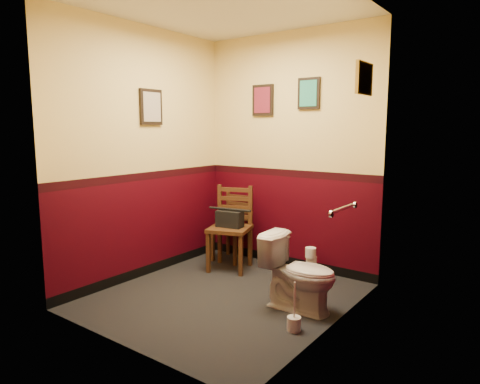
# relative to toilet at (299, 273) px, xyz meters

# --- Properties ---
(floor) EXTENTS (2.20, 2.40, 0.00)m
(floor) POSITION_rel_toilet_xyz_m (-0.72, -0.17, -0.34)
(floor) COLOR black
(floor) RESTS_ON ground
(ceiling) EXTENTS (2.20, 2.40, 0.00)m
(ceiling) POSITION_rel_toilet_xyz_m (-0.72, -0.17, 2.36)
(ceiling) COLOR silver
(ceiling) RESTS_ON ground
(wall_back) EXTENTS (2.20, 0.00, 2.70)m
(wall_back) POSITION_rel_toilet_xyz_m (-0.72, 1.03, 1.01)
(wall_back) COLOR #38020D
(wall_back) RESTS_ON ground
(wall_front) EXTENTS (2.20, 0.00, 2.70)m
(wall_front) POSITION_rel_toilet_xyz_m (-0.72, -1.37, 1.01)
(wall_front) COLOR #38020D
(wall_front) RESTS_ON ground
(wall_left) EXTENTS (0.00, 2.40, 2.70)m
(wall_left) POSITION_rel_toilet_xyz_m (-1.82, -0.17, 1.01)
(wall_left) COLOR #38020D
(wall_left) RESTS_ON ground
(wall_right) EXTENTS (0.00, 2.40, 2.70)m
(wall_right) POSITION_rel_toilet_xyz_m (0.38, -0.17, 1.01)
(wall_right) COLOR #38020D
(wall_right) RESTS_ON ground
(grab_bar) EXTENTS (0.05, 0.56, 0.06)m
(grab_bar) POSITION_rel_toilet_xyz_m (0.35, 0.08, 0.61)
(grab_bar) COLOR silver
(grab_bar) RESTS_ON wall_right
(framed_print_back_a) EXTENTS (0.28, 0.04, 0.36)m
(framed_print_back_a) POSITION_rel_toilet_xyz_m (-1.07, 1.01, 1.61)
(framed_print_back_a) COLOR black
(framed_print_back_a) RESTS_ON wall_back
(framed_print_back_b) EXTENTS (0.26, 0.04, 0.34)m
(framed_print_back_b) POSITION_rel_toilet_xyz_m (-0.47, 1.01, 1.66)
(framed_print_back_b) COLOR black
(framed_print_back_b) RESTS_ON wall_back
(framed_print_left) EXTENTS (0.04, 0.30, 0.38)m
(framed_print_left) POSITION_rel_toilet_xyz_m (-1.80, -0.07, 1.51)
(framed_print_left) COLOR black
(framed_print_left) RESTS_ON wall_left
(framed_print_right) EXTENTS (0.04, 0.34, 0.28)m
(framed_print_right) POSITION_rel_toilet_xyz_m (0.36, 0.43, 1.71)
(framed_print_right) COLOR olive
(framed_print_right) RESTS_ON wall_right
(toilet) EXTENTS (0.70, 0.42, 0.67)m
(toilet) POSITION_rel_toilet_xyz_m (0.00, 0.00, 0.00)
(toilet) COLOR white
(toilet) RESTS_ON floor
(toilet_brush) EXTENTS (0.11, 0.11, 0.41)m
(toilet_brush) POSITION_rel_toilet_xyz_m (0.17, -0.39, -0.27)
(toilet_brush) COLOR silver
(toilet_brush) RESTS_ON floor
(chair_left) EXTENTS (0.40, 0.40, 0.82)m
(chair_left) POSITION_rel_toilet_xyz_m (-1.38, 0.84, 0.08)
(chair_left) COLOR #4F2E17
(chair_left) RESTS_ON floor
(chair_right) EXTENTS (0.57, 0.57, 0.96)m
(chair_right) POSITION_rel_toilet_xyz_m (-1.20, 0.56, 0.15)
(chair_right) COLOR #4F2E17
(chair_right) RESTS_ON floor
(handbag) EXTENTS (0.32, 0.20, 0.22)m
(handbag) POSITION_rel_toilet_xyz_m (-1.19, 0.52, 0.26)
(handbag) COLOR black
(handbag) RESTS_ON chair_right
(tp_stack) EXTENTS (0.25, 0.15, 0.32)m
(tp_stack) POSITION_rel_toilet_xyz_m (-0.32, 0.87, -0.20)
(tp_stack) COLOR silver
(tp_stack) RESTS_ON floor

